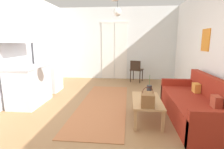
{
  "coord_description": "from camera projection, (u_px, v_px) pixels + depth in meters",
  "views": [
    {
      "loc": [
        0.48,
        -3.23,
        1.5
      ],
      "look_at": [
        0.08,
        0.82,
        0.71
      ],
      "focal_mm": 27.61,
      "sensor_mm": 36.0,
      "label": 1
    }
  ],
  "objects": [
    {
      "name": "refrigerator",
      "position": [
        49.0,
        63.0,
        5.14
      ],
      "size": [
        0.6,
        0.6,
        1.71
      ],
      "color": "white",
      "rests_on": "ground_plane"
    },
    {
      "name": "couch",
      "position": [
        197.0,
        106.0,
        3.3
      ],
      "size": [
        0.85,
        2.07,
        0.83
      ],
      "color": "maroon",
      "rests_on": "ground_plane"
    },
    {
      "name": "handbag",
      "position": [
        148.0,
        99.0,
        2.96
      ],
      "size": [
        0.23,
        0.3,
        0.34
      ],
      "color": "brown",
      "rests_on": "coffee_table"
    },
    {
      "name": "pendant_lamp_far",
      "position": [
        117.0,
        12.0,
        4.79
      ],
      "size": [
        0.22,
        0.22,
        0.6
      ],
      "color": "black"
    },
    {
      "name": "bamboo_vase",
      "position": [
        149.0,
        90.0,
        3.56
      ],
      "size": [
        0.1,
        0.1,
        0.43
      ],
      "color": "#2D2D33",
      "rests_on": "coffee_table"
    },
    {
      "name": "coffee_table",
      "position": [
        147.0,
        102.0,
        3.32
      ],
      "size": [
        0.54,
        1.02,
        0.4
      ],
      "color": "tan",
      "rests_on": "ground_plane"
    },
    {
      "name": "area_rug",
      "position": [
        103.0,
        104.0,
        4.15
      ],
      "size": [
        1.1,
        3.22,
        0.01
      ],
      "primitive_type": "cube",
      "color": "#B26B42",
      "rests_on": "ground_plane"
    },
    {
      "name": "ground_plane",
      "position": [
        104.0,
        119.0,
        3.5
      ],
      "size": [
        5.13,
        7.85,
        0.1
      ],
      "primitive_type": "cube",
      "color": "#996D44"
    },
    {
      "name": "kitchen_counter",
      "position": [
        27.0,
        71.0,
        4.05
      ],
      "size": [
        0.64,
        1.05,
        2.16
      ],
      "color": "silver",
      "rests_on": "ground_plane"
    },
    {
      "name": "accent_chair",
      "position": [
        136.0,
        69.0,
        6.36
      ],
      "size": [
        0.53,
        0.52,
        0.8
      ],
      "rotation": [
        0.0,
        0.0,
        2.8
      ],
      "color": "black",
      "rests_on": "ground_plane"
    },
    {
      "name": "wall_back",
      "position": [
        117.0,
        44.0,
        6.81
      ],
      "size": [
        4.73,
        0.13,
        2.78
      ],
      "color": "silver",
      "rests_on": "ground_plane"
    }
  ]
}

